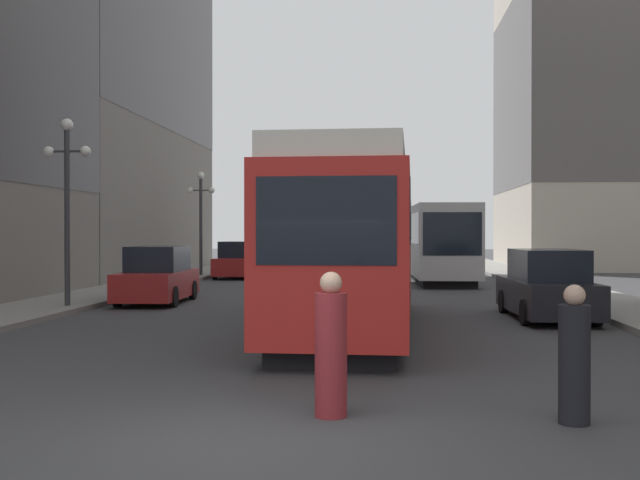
% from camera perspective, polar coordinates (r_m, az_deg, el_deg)
% --- Properties ---
extents(ground_plane, '(200.00, 200.00, 0.00)m').
position_cam_1_polar(ground_plane, '(8.69, -5.54, -14.50)').
color(ground_plane, '#38383A').
extents(sidewalk_left, '(2.75, 120.00, 0.15)m').
position_cam_1_polar(sidewalk_left, '(49.31, -6.93, -2.00)').
color(sidewalk_left, gray).
rests_on(sidewalk_left, ground).
extents(sidewalk_right, '(2.75, 120.00, 0.15)m').
position_cam_1_polar(sidewalk_right, '(48.80, 12.82, -2.04)').
color(sidewalk_right, gray).
rests_on(sidewalk_right, ground).
extents(streetcar, '(3.06, 12.46, 3.89)m').
position_cam_1_polar(streetcar, '(18.27, 2.54, 0.05)').
color(streetcar, black).
rests_on(streetcar, ground).
extents(transit_bus, '(2.96, 12.08, 3.45)m').
position_cam_1_polar(transit_bus, '(36.98, 8.53, 0.05)').
color(transit_bus, black).
rests_on(transit_bus, ground).
extents(parked_car_left_near, '(2.01, 4.57, 1.82)m').
position_cam_1_polar(parked_car_left_near, '(25.56, -11.77, -2.64)').
color(parked_car_left_near, black).
rests_on(parked_car_left_near, ground).
extents(parked_car_left_mid, '(1.90, 4.26, 1.82)m').
position_cam_1_polar(parked_car_left_mid, '(39.01, -6.01, -1.54)').
color(parked_car_left_mid, black).
rests_on(parked_car_left_mid, ground).
extents(parked_car_right_far, '(1.98, 4.87, 1.82)m').
position_cam_1_polar(parked_car_right_far, '(21.20, 16.22, -3.30)').
color(parked_car_right_far, black).
rests_on(parked_car_right_far, ground).
extents(pedestrian_crossing_near, '(0.37, 0.37, 1.64)m').
position_cam_1_polar(pedestrian_crossing_near, '(9.76, 18.07, -8.26)').
color(pedestrian_crossing_near, black).
rests_on(pedestrian_crossing_near, ground).
extents(pedestrian_crossing_far, '(0.40, 0.40, 1.78)m').
position_cam_1_polar(pedestrian_crossing_far, '(9.64, 0.80, -7.97)').
color(pedestrian_crossing_far, maroon).
rests_on(pedestrian_crossing_far, ground).
extents(lamp_post_left_near, '(1.41, 0.36, 5.40)m').
position_cam_1_polar(lamp_post_left_near, '(23.75, -17.98, 4.01)').
color(lamp_post_left_near, '#333338').
rests_on(lamp_post_left_near, sidewalk_left).
extents(lamp_post_left_far, '(1.41, 0.36, 5.15)m').
position_cam_1_polar(lamp_post_left_far, '(39.53, -8.69, 2.41)').
color(lamp_post_left_far, '#333338').
rests_on(lamp_post_left_far, sidewalk_left).
extents(building_right_midblock, '(12.52, 15.81, 20.85)m').
position_cam_1_polar(building_right_midblock, '(54.87, 19.94, 9.38)').
color(building_right_midblock, '#A89E8E').
rests_on(building_right_midblock, ground).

